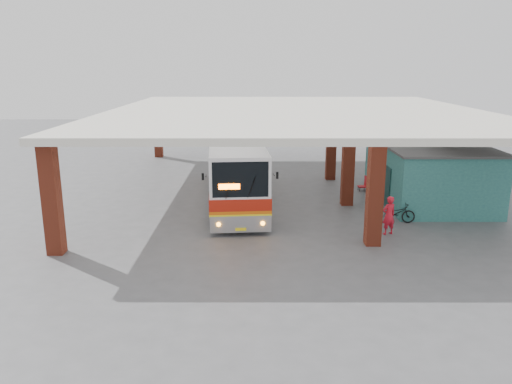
{
  "coord_description": "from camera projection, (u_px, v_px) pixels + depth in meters",
  "views": [
    {
      "loc": [
        -1.72,
        -22.24,
        7.14
      ],
      "look_at": [
        -1.75,
        0.0,
        1.44
      ],
      "focal_mm": 35.0,
      "sensor_mm": 36.0,
      "label": 1
    }
  ],
  "objects": [
    {
      "name": "motorcycle",
      "position": [
        395.0,
        213.0,
        23.04
      ],
      "size": [
        1.84,
        0.68,
        0.96
      ],
      "primitive_type": "imported",
      "rotation": [
        0.0,
        0.0,
        1.55
      ],
      "color": "black",
      "rests_on": "ground"
    },
    {
      "name": "pedestrian",
      "position": [
        389.0,
        215.0,
        21.41
      ],
      "size": [
        0.73,
        0.61,
        1.7
      ],
      "primitive_type": "imported",
      "rotation": [
        0.0,
        0.0,
        3.52
      ],
      "color": "red",
      "rests_on": "ground"
    },
    {
      "name": "canopy_roof",
      "position": [
        295.0,
        112.0,
        28.49
      ],
      "size": [
        21.0,
        23.0,
        0.3
      ],
      "primitive_type": "cube",
      "color": "silver",
      "rests_on": "brick_columns"
    },
    {
      "name": "ground",
      "position": [
        293.0,
        222.0,
        23.31
      ],
      "size": [
        90.0,
        90.0,
        0.0
      ],
      "primitive_type": "plane",
      "color": "#515154",
      "rests_on": "ground"
    },
    {
      "name": "shop_building",
      "position": [
        428.0,
        171.0,
        26.79
      ],
      "size": [
        5.2,
        8.2,
        3.11
      ],
      "color": "#286265",
      "rests_on": "ground"
    },
    {
      "name": "brick_columns",
      "position": [
        313.0,
        157.0,
        27.61
      ],
      "size": [
        20.1,
        21.6,
        4.35
      ],
      "color": "#973721",
      "rests_on": "ground"
    },
    {
      "name": "coach_bus",
      "position": [
        235.0,
        167.0,
        26.78
      ],
      "size": [
        3.6,
        12.72,
        3.66
      ],
      "rotation": [
        0.0,
        0.0,
        0.08
      ],
      "color": "white",
      "rests_on": "ground"
    },
    {
      "name": "red_chair",
      "position": [
        364.0,
        184.0,
        28.97
      ],
      "size": [
        0.49,
        0.49,
        0.87
      ],
      "rotation": [
        0.0,
        0.0,
        0.07
      ],
      "color": "red",
      "rests_on": "ground"
    }
  ]
}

